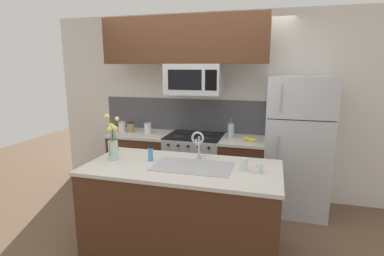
{
  "coord_description": "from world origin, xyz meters",
  "views": [
    {
      "loc": [
        1.05,
        -3.01,
        1.87
      ],
      "look_at": [
        0.14,
        0.27,
        1.16
      ],
      "focal_mm": 28.0,
      "sensor_mm": 36.0,
      "label": 1
    }
  ],
  "objects_px": {
    "microwave": "(194,79)",
    "refrigerator": "(297,145)",
    "storage_jar_tall": "(122,127)",
    "dish_soap_bottle": "(151,154)",
    "banana_bunch": "(250,139)",
    "drinking_glass": "(244,164)",
    "stove_range": "(195,167)",
    "storage_jar_medium": "(131,127)",
    "spare_glass": "(259,168)",
    "sink_faucet": "(198,142)",
    "storage_jar_short": "(148,128)",
    "flower_vase": "(113,145)",
    "french_press": "(231,130)"
  },
  "relations": [
    {
      "from": "flower_vase",
      "to": "storage_jar_medium",
      "type": "bearing_deg",
      "value": 109.3
    },
    {
      "from": "banana_bunch",
      "to": "drinking_glass",
      "type": "relative_size",
      "value": 1.6
    },
    {
      "from": "storage_jar_medium",
      "to": "french_press",
      "type": "height_order",
      "value": "french_press"
    },
    {
      "from": "french_press",
      "to": "banana_bunch",
      "type": "bearing_deg",
      "value": -24.11
    },
    {
      "from": "storage_jar_short",
      "to": "french_press",
      "type": "bearing_deg",
      "value": 2.22
    },
    {
      "from": "dish_soap_bottle",
      "to": "flower_vase",
      "type": "relative_size",
      "value": 0.33
    },
    {
      "from": "storage_jar_tall",
      "to": "dish_soap_bottle",
      "type": "bearing_deg",
      "value": -51.0
    },
    {
      "from": "banana_bunch",
      "to": "french_press",
      "type": "xyz_separation_m",
      "value": [
        -0.27,
        0.12,
        0.08
      ]
    },
    {
      "from": "storage_jar_medium",
      "to": "microwave",
      "type": "bearing_deg",
      "value": -2.39
    },
    {
      "from": "spare_glass",
      "to": "flower_vase",
      "type": "bearing_deg",
      "value": -179.86
    },
    {
      "from": "storage_jar_tall",
      "to": "banana_bunch",
      "type": "xyz_separation_m",
      "value": [
        1.88,
        -0.07,
        -0.05
      ]
    },
    {
      "from": "storage_jar_short",
      "to": "sink_faucet",
      "type": "bearing_deg",
      "value": -45.7
    },
    {
      "from": "refrigerator",
      "to": "drinking_glass",
      "type": "height_order",
      "value": "refrigerator"
    },
    {
      "from": "drinking_glass",
      "to": "flower_vase",
      "type": "relative_size",
      "value": 0.24
    },
    {
      "from": "microwave",
      "to": "french_press",
      "type": "xyz_separation_m",
      "value": [
        0.5,
        0.08,
        -0.68
      ]
    },
    {
      "from": "stove_range",
      "to": "banana_bunch",
      "type": "height_order",
      "value": "banana_bunch"
    },
    {
      "from": "stove_range",
      "to": "storage_jar_medium",
      "type": "relative_size",
      "value": 6.48
    },
    {
      "from": "drinking_glass",
      "to": "storage_jar_medium",
      "type": "bearing_deg",
      "value": 145.16
    },
    {
      "from": "storage_jar_medium",
      "to": "banana_bunch",
      "type": "height_order",
      "value": "storage_jar_medium"
    },
    {
      "from": "stove_range",
      "to": "french_press",
      "type": "bearing_deg",
      "value": 6.91
    },
    {
      "from": "stove_range",
      "to": "refrigerator",
      "type": "height_order",
      "value": "refrigerator"
    },
    {
      "from": "drinking_glass",
      "to": "refrigerator",
      "type": "bearing_deg",
      "value": 66.24
    },
    {
      "from": "storage_jar_tall",
      "to": "storage_jar_medium",
      "type": "height_order",
      "value": "storage_jar_tall"
    },
    {
      "from": "banana_bunch",
      "to": "sink_faucet",
      "type": "bearing_deg",
      "value": -114.86
    },
    {
      "from": "refrigerator",
      "to": "spare_glass",
      "type": "relative_size",
      "value": 18.96
    },
    {
      "from": "storage_jar_tall",
      "to": "spare_glass",
      "type": "height_order",
      "value": "storage_jar_tall"
    },
    {
      "from": "stove_range",
      "to": "sink_faucet",
      "type": "distance_m",
      "value": 1.26
    },
    {
      "from": "storage_jar_medium",
      "to": "spare_glass",
      "type": "bearing_deg",
      "value": -33.29
    },
    {
      "from": "drinking_glass",
      "to": "sink_faucet",
      "type": "bearing_deg",
      "value": 158.81
    },
    {
      "from": "microwave",
      "to": "french_press",
      "type": "bearing_deg",
      "value": 9.29
    },
    {
      "from": "french_press",
      "to": "spare_glass",
      "type": "distance_m",
      "value": 1.38
    },
    {
      "from": "spare_glass",
      "to": "stove_range",
      "type": "bearing_deg",
      "value": 127.2
    },
    {
      "from": "refrigerator",
      "to": "sink_faucet",
      "type": "relative_size",
      "value": 5.71
    },
    {
      "from": "sink_faucet",
      "to": "drinking_glass",
      "type": "xyz_separation_m",
      "value": [
        0.49,
        -0.19,
        -0.14
      ]
    },
    {
      "from": "refrigerator",
      "to": "storage_jar_tall",
      "type": "bearing_deg",
      "value": -179.79
    },
    {
      "from": "banana_bunch",
      "to": "drinking_glass",
      "type": "xyz_separation_m",
      "value": [
        0.04,
        -1.16,
        0.04
      ]
    },
    {
      "from": "sink_faucet",
      "to": "spare_glass",
      "type": "height_order",
      "value": "sink_faucet"
    },
    {
      "from": "refrigerator",
      "to": "storage_jar_short",
      "type": "bearing_deg",
      "value": -179.82
    },
    {
      "from": "drinking_glass",
      "to": "stove_range",
      "type": "bearing_deg",
      "value": 123.3
    },
    {
      "from": "storage_jar_medium",
      "to": "banana_bunch",
      "type": "bearing_deg",
      "value": -2.62
    },
    {
      "from": "storage_jar_tall",
      "to": "flower_vase",
      "type": "relative_size",
      "value": 0.3
    },
    {
      "from": "flower_vase",
      "to": "dish_soap_bottle",
      "type": "bearing_deg",
      "value": 9.7
    },
    {
      "from": "microwave",
      "to": "refrigerator",
      "type": "xyz_separation_m",
      "value": [
        1.35,
        0.04,
        -0.82
      ]
    },
    {
      "from": "refrigerator",
      "to": "french_press",
      "type": "xyz_separation_m",
      "value": [
        -0.85,
        0.04,
        0.14
      ]
    },
    {
      "from": "storage_jar_medium",
      "to": "banana_bunch",
      "type": "xyz_separation_m",
      "value": [
        1.75,
        -0.08,
        -0.05
      ]
    },
    {
      "from": "french_press",
      "to": "spare_glass",
      "type": "bearing_deg",
      "value": -71.01
    },
    {
      "from": "flower_vase",
      "to": "microwave",
      "type": "bearing_deg",
      "value": 66.35
    },
    {
      "from": "microwave",
      "to": "spare_glass",
      "type": "bearing_deg",
      "value": -52.33
    },
    {
      "from": "microwave",
      "to": "storage_jar_short",
      "type": "distance_m",
      "value": 1.0
    },
    {
      "from": "stove_range",
      "to": "spare_glass",
      "type": "distance_m",
      "value": 1.64
    }
  ]
}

